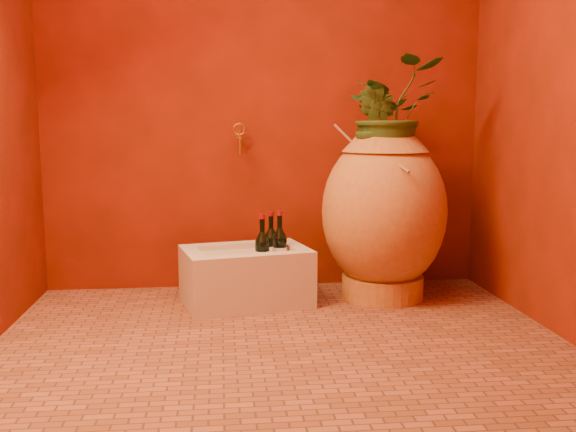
{
  "coord_description": "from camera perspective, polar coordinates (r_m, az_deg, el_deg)",
  "views": [
    {
      "loc": [
        -0.26,
        -2.7,
        0.94
      ],
      "look_at": [
        0.07,
        0.35,
        0.5
      ],
      "focal_mm": 40.0,
      "sensor_mm": 36.0,
      "label": 1
    }
  ],
  "objects": [
    {
      "name": "plant_side",
      "position": [
        3.39,
        7.79,
        7.89
      ],
      "size": [
        0.27,
        0.29,
        0.41
      ],
      "primitive_type": "imported",
      "rotation": [
        0.0,
        0.0,
        -1.06
      ],
      "color": "#284B1A",
      "rests_on": "amphora"
    },
    {
      "name": "wall_right",
      "position": [
        3.11,
        23.66,
        13.16
      ],
      "size": [
        0.02,
        2.0,
        2.5
      ],
      "primitive_type": "cube",
      "color": "#561804",
      "rests_on": "ground"
    },
    {
      "name": "amphora",
      "position": [
        3.49,
        8.52,
        0.43
      ],
      "size": [
        0.72,
        0.72,
        0.96
      ],
      "rotation": [
        0.0,
        0.0,
        0.08
      ],
      "color": "#C07E36",
      "rests_on": "floor"
    },
    {
      "name": "stone_basin",
      "position": [
        3.41,
        -3.77,
        -5.45
      ],
      "size": [
        0.72,
        0.57,
        0.3
      ],
      "rotation": [
        0.0,
        0.0,
        0.22
      ],
      "color": "beige",
      "rests_on": "floor"
    },
    {
      "name": "wall_back",
      "position": [
        3.72,
        -2.14,
        12.89
      ],
      "size": [
        2.5,
        0.02,
        2.5
      ],
      "primitive_type": "cube",
      "color": "#561804",
      "rests_on": "ground"
    },
    {
      "name": "wine_bottle_a",
      "position": [
        3.32,
        -2.3,
        -3.37
      ],
      "size": [
        0.08,
        0.08,
        0.32
      ],
      "color": "black",
      "rests_on": "stone_basin"
    },
    {
      "name": "floor",
      "position": [
        2.87,
        -0.6,
        -11.03
      ],
      "size": [
        2.5,
        2.5,
        0.0
      ],
      "primitive_type": "plane",
      "color": "brown",
      "rests_on": "ground"
    },
    {
      "name": "wine_bottle_b",
      "position": [
        3.42,
        -0.74,
        -3.02
      ],
      "size": [
        0.08,
        0.08,
        0.33
      ],
      "color": "black",
      "rests_on": "stone_basin"
    },
    {
      "name": "wall_tap",
      "position": [
        3.61,
        -4.35,
        7.02
      ],
      "size": [
        0.07,
        0.15,
        0.17
      ],
      "color": "#AB8227",
      "rests_on": "wall_back"
    },
    {
      "name": "plant_main",
      "position": [
        3.47,
        9.05,
        9.09
      ],
      "size": [
        0.61,
        0.56,
        0.56
      ],
      "primitive_type": "imported",
      "rotation": [
        0.0,
        0.0,
        0.29
      ],
      "color": "#284B1A",
      "rests_on": "amphora"
    },
    {
      "name": "wine_bottle_c",
      "position": [
        3.47,
        -1.51,
        -2.91
      ],
      "size": [
        0.08,
        0.08,
        0.31
      ],
      "color": "black",
      "rests_on": "stone_basin"
    }
  ]
}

